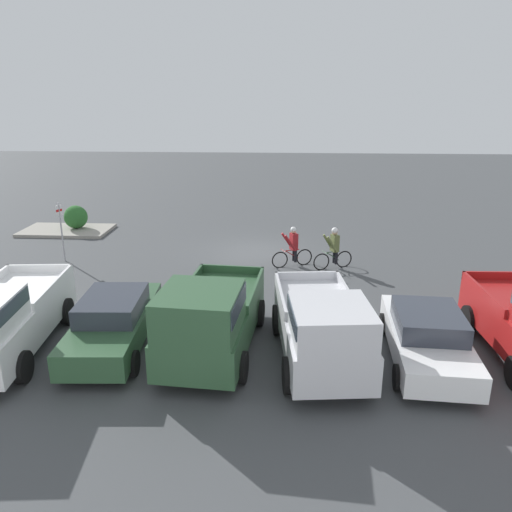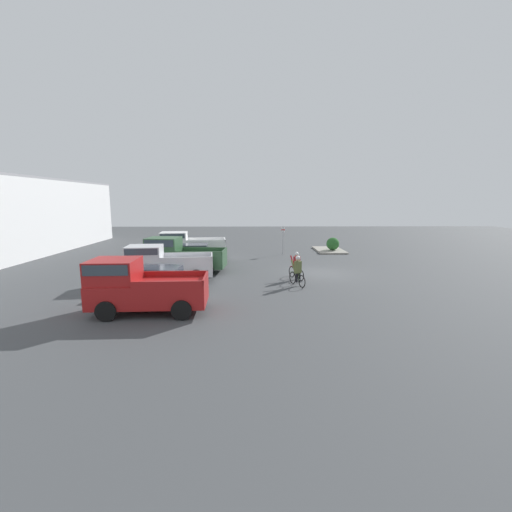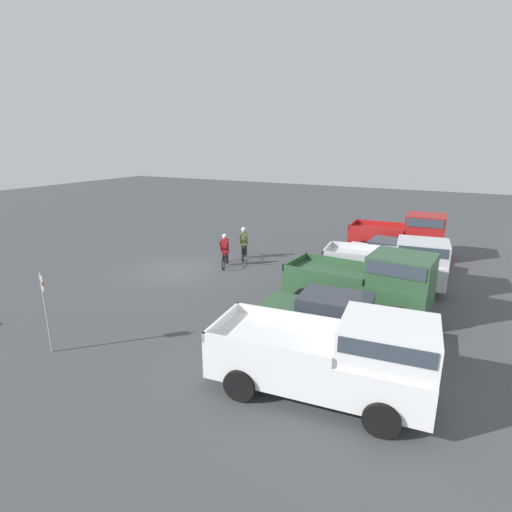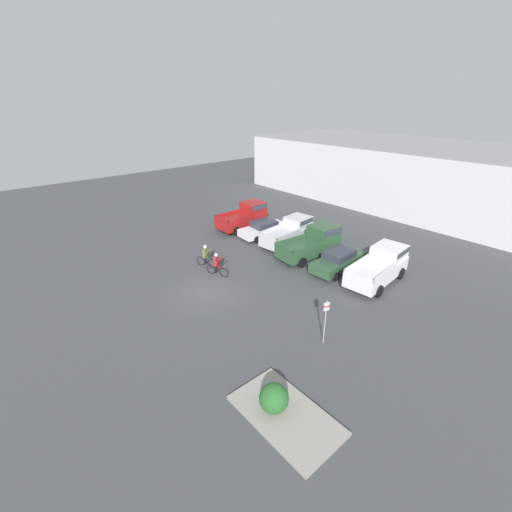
{
  "view_description": "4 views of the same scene",
  "coord_description": "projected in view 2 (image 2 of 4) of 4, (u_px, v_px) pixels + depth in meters",
  "views": [
    {
      "loc": [
        -1.22,
        21.16,
        6.7
      ],
      "look_at": [
        -0.23,
        4.23,
        1.2
      ],
      "focal_mm": 35.0,
      "sensor_mm": 36.0,
      "label": 1
    },
    {
      "loc": [
        -22.04,
        4.66,
        4.79
      ],
      "look_at": [
        -0.23,
        4.23,
        1.2
      ],
      "focal_mm": 24.0,
      "sensor_mm": 36.0,
      "label": 2
    },
    {
      "loc": [
        14.61,
        11.98,
        6.05
      ],
      "look_at": [
        -0.23,
        4.23,
        1.2
      ],
      "focal_mm": 28.0,
      "sensor_mm": 36.0,
      "label": 3
    },
    {
      "loc": [
        16.37,
        -9.97,
        11.33
      ],
      "look_at": [
        -0.23,
        4.23,
        1.2
      ],
      "focal_mm": 24.0,
      "sensor_mm": 36.0,
      "label": 4
    }
  ],
  "objects": [
    {
      "name": "pickup_truck_3",
      "position": [
        188.0,
        245.0,
        28.34
      ],
      "size": [
        2.65,
        5.45,
        2.17
      ],
      "color": "white",
      "rests_on": "ground_plane"
    },
    {
      "name": "curb_island",
      "position": [
        329.0,
        250.0,
        32.42
      ],
      "size": [
        4.38,
        2.49,
        0.15
      ],
      "primitive_type": "cube",
      "color": "gray",
      "rests_on": "ground_plane"
    },
    {
      "name": "pickup_truck_0",
      "position": [
        139.0,
        285.0,
        14.55
      ],
      "size": [
        2.43,
        4.87,
        2.33
      ],
      "color": "maroon",
      "rests_on": "ground_plane"
    },
    {
      "name": "shrub",
      "position": [
        333.0,
        244.0,
        31.86
      ],
      "size": [
        1.18,
        1.18,
        1.18
      ],
      "color": "#286028",
      "rests_on": "curb_island"
    },
    {
      "name": "ground_plane",
      "position": [
        320.0,
        273.0,
        22.61
      ],
      "size": [
        80.0,
        80.0,
        0.0
      ],
      "primitive_type": "plane",
      "color": "#424447"
    },
    {
      "name": "fire_lane_sign",
      "position": [
        283.0,
        237.0,
        30.23
      ],
      "size": [
        0.14,
        0.29,
        2.51
      ],
      "color": "#9E9EA3",
      "rests_on": "ground_plane"
    },
    {
      "name": "sedan_1",
      "position": [
        193.0,
        254.0,
        25.69
      ],
      "size": [
        2.14,
        4.84,
        1.5
      ],
      "color": "#2D5133",
      "rests_on": "ground_plane"
    },
    {
      "name": "pickup_truck_2",
      "position": [
        179.0,
        254.0,
        22.89
      ],
      "size": [
        2.58,
        5.3,
        2.31
      ],
      "color": "#2D5133",
      "rests_on": "ground_plane"
    },
    {
      "name": "cyclist_0",
      "position": [
        296.0,
        265.0,
        20.88
      ],
      "size": [
        1.66,
        0.74,
        1.69
      ],
      "color": "black",
      "rests_on": "ground_plane"
    },
    {
      "name": "cyclist_1",
      "position": [
        297.0,
        270.0,
        19.26
      ],
      "size": [
        1.61,
        0.72,
        1.73
      ],
      "color": "black",
      "rests_on": "ground_plane"
    },
    {
      "name": "sedan_0",
      "position": [
        160.0,
        281.0,
        17.41
      ],
      "size": [
        2.22,
        4.67,
        1.42
      ],
      "color": "white",
      "rests_on": "ground_plane"
    },
    {
      "name": "pickup_truck_1",
      "position": [
        163.0,
        263.0,
        20.05
      ],
      "size": [
        2.55,
        5.07,
        2.17
      ],
      "color": "silver",
      "rests_on": "ground_plane"
    }
  ]
}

